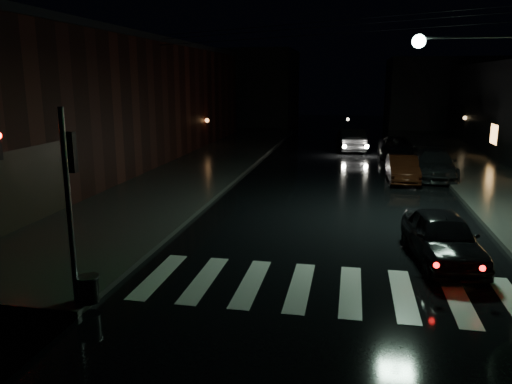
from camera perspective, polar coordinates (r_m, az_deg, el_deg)
The scene contains 13 objects.
ground at distance 12.27m, azimuth -6.62°, elevation -10.79°, with size 120.00×120.00×0.00m, color black.
sidewalk_left at distance 26.56m, azimuth -7.90°, elevation 2.21°, with size 6.00×44.00×0.15m, color #282826.
sidewalk_right at distance 26.00m, azimuth 25.23°, elevation 0.87°, with size 4.00×44.00×0.15m, color #282826.
building_left at distance 30.90m, azimuth -19.44°, elevation 9.48°, with size 10.00×36.00×7.00m, color black.
building_far_left at distance 57.32m, azimuth -2.74°, elevation 11.87°, with size 14.00×10.00×8.00m, color black.
building_far_right at distance 56.71m, azimuth 21.99°, elevation 10.46°, with size 14.00×10.00×7.00m, color black.
crosswalk at distance 12.23m, azimuth 7.90°, elevation -10.88°, with size 9.00×3.00×0.01m, color beige.
signal_pole_corner at distance 11.33m, azimuth -19.52°, elevation -5.17°, with size 0.68×0.61×4.20m.
parked_car_a at distance 14.56m, azimuth 20.52°, elevation -4.84°, with size 1.62×4.03×1.37m, color black.
parked_car_b at distance 25.28m, azimuth 16.40°, elevation 2.57°, with size 1.35×3.86×1.27m, color black.
parked_car_c at distance 26.76m, azimuth 19.66°, elevation 3.04°, with size 1.98×4.88×1.42m, color black.
parked_car_d at distance 33.12m, azimuth 15.72°, elevation 4.94°, with size 2.14×4.65×1.29m, color black.
oncoming_car at distance 35.49m, azimuth 10.79°, elevation 5.89°, with size 1.64×4.71×1.55m, color black.
Camera 1 is at (3.48, -10.71, 4.89)m, focal length 35.00 mm.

